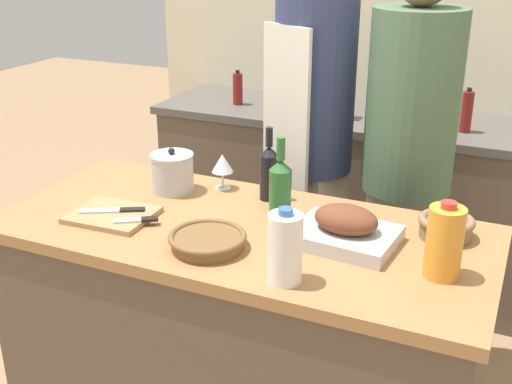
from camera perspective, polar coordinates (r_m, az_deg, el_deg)
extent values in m
cube|color=brown|center=(2.30, -1.14, -13.85)|extent=(1.54, 0.70, 0.87)
cube|color=#A37042|center=(2.06, -1.23, -3.60)|extent=(1.58, 0.72, 0.04)
cube|color=brown|center=(3.49, 9.06, -0.83)|extent=(2.12, 0.58, 0.87)
cube|color=#56514C|center=(3.34, 9.53, 6.39)|extent=(2.18, 0.60, 0.04)
cube|color=beige|center=(3.60, 11.45, 13.61)|extent=(2.68, 0.10, 2.55)
cube|color=#BCBCC1|center=(1.96, 7.92, -3.93)|extent=(0.32, 0.26, 0.04)
ellipsoid|color=brown|center=(1.93, 8.01, -2.42)|extent=(0.21, 0.16, 0.08)
cylinder|color=brown|center=(1.92, -4.33, -4.48)|extent=(0.22, 0.22, 0.04)
torus|color=brown|center=(1.91, -4.35, -3.97)|extent=(0.24, 0.24, 0.02)
cube|color=#AD7F51|center=(2.17, -12.65, -2.00)|extent=(0.27, 0.23, 0.02)
cylinder|color=#B7B7BC|center=(2.33, -7.42, 1.58)|extent=(0.15, 0.15, 0.13)
cylinder|color=#B7B7BC|center=(2.31, -7.51, 3.21)|extent=(0.16, 0.16, 0.01)
sphere|color=black|center=(2.30, -7.53, 3.63)|extent=(0.02, 0.02, 0.02)
cylinder|color=#846647|center=(2.06, 16.51, -3.17)|extent=(0.16, 0.16, 0.05)
torus|color=#846647|center=(2.05, 16.59, -2.48)|extent=(0.17, 0.17, 0.03)
cylinder|color=orange|center=(1.80, 16.40, -4.34)|extent=(0.10, 0.10, 0.20)
cylinder|color=red|center=(1.76, 16.78, -1.13)|extent=(0.04, 0.04, 0.02)
cylinder|color=white|center=(1.71, 2.60, -5.03)|extent=(0.09, 0.09, 0.20)
cylinder|color=#3360B2|center=(1.66, 2.66, -1.75)|extent=(0.04, 0.04, 0.02)
cylinder|color=#28662D|center=(2.06, 2.16, -0.33)|extent=(0.07, 0.07, 0.18)
cone|color=#28662D|center=(2.02, 2.20, 2.42)|extent=(0.07, 0.07, 0.03)
cylinder|color=#28662D|center=(2.01, 2.23, 3.88)|extent=(0.03, 0.03, 0.07)
cylinder|color=black|center=(2.24, 1.15, 1.32)|extent=(0.07, 0.07, 0.16)
cone|color=black|center=(2.20, 1.17, 3.68)|extent=(0.07, 0.07, 0.03)
cylinder|color=black|center=(2.19, 1.18, 4.92)|extent=(0.02, 0.02, 0.07)
cylinder|color=silver|center=(2.36, -2.96, 0.37)|extent=(0.06, 0.06, 0.00)
cylinder|color=silver|center=(2.35, -2.97, 1.11)|extent=(0.01, 0.01, 0.06)
cone|color=silver|center=(2.32, -3.00, 2.59)|extent=(0.08, 0.08, 0.07)
cube|color=#B7B7BC|center=(2.18, -13.72, -1.64)|extent=(0.13, 0.09, 0.01)
cube|color=black|center=(2.16, -10.93, -1.57)|extent=(0.08, 0.06, 0.01)
cube|color=#B7B7BC|center=(2.09, -11.35, -2.49)|extent=(0.09, 0.07, 0.01)
cube|color=black|center=(2.09, -9.42, -2.39)|extent=(0.06, 0.05, 0.01)
cube|color=#333842|center=(3.28, 5.84, 7.24)|extent=(0.18, 0.14, 0.06)
cylinder|color=#B7B7BC|center=(3.27, 5.52, 8.79)|extent=(0.13, 0.13, 0.11)
cube|color=#333842|center=(3.23, 7.00, 9.29)|extent=(0.05, 0.08, 0.19)
cube|color=#333842|center=(3.22, 6.03, 11.92)|extent=(0.17, 0.08, 0.10)
cylinder|color=maroon|center=(3.14, 18.22, 6.78)|extent=(0.05, 0.05, 0.19)
cylinder|color=black|center=(3.12, 18.45, 8.63)|extent=(0.02, 0.02, 0.02)
cylinder|color=maroon|center=(3.44, 2.99, 8.47)|extent=(0.05, 0.05, 0.11)
cylinder|color=black|center=(3.43, 3.01, 9.53)|extent=(0.02, 0.02, 0.02)
cylinder|color=maroon|center=(3.49, -1.64, 9.14)|extent=(0.05, 0.05, 0.17)
cylinder|color=black|center=(3.47, -1.65, 10.64)|extent=(0.02, 0.02, 0.02)
cube|color=beige|center=(2.90, 4.72, -5.80)|extent=(0.31, 0.28, 0.85)
cylinder|color=navy|center=(2.63, 5.26, 9.47)|extent=(0.33, 0.33, 0.71)
cube|color=silver|center=(2.58, 2.63, 4.61)|extent=(0.24, 0.13, 0.90)
cube|color=beige|center=(2.80, 12.35, -7.58)|extent=(0.30, 0.23, 0.84)
cylinder|color=#4C6B4C|center=(2.52, 13.78, 7.76)|extent=(0.35, 0.35, 0.70)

